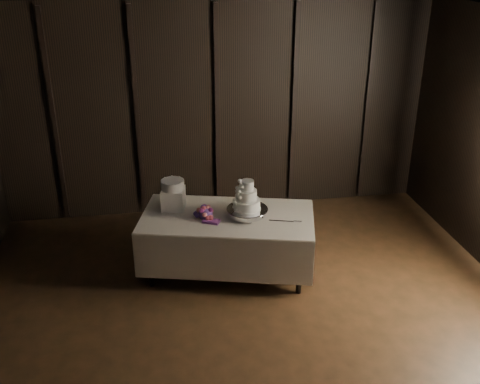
# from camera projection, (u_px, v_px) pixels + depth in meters

# --- Properties ---
(room) EXTENTS (6.08, 7.08, 3.08)m
(room) POSITION_uv_depth(u_px,v_px,m) (270.00, 227.00, 4.69)
(room) COLOR black
(room) RESTS_ON ground
(display_table) EXTENTS (2.19, 1.50, 0.76)m
(display_table) POSITION_uv_depth(u_px,v_px,m) (228.00, 241.00, 6.65)
(display_table) COLOR beige
(display_table) RESTS_ON ground
(cake_stand) EXTENTS (0.62, 0.62, 0.09)m
(cake_stand) POSITION_uv_depth(u_px,v_px,m) (247.00, 212.00, 6.48)
(cake_stand) COLOR silver
(cake_stand) RESTS_ON display_table
(wedding_cake) EXTENTS (0.34, 0.30, 0.36)m
(wedding_cake) POSITION_uv_depth(u_px,v_px,m) (245.00, 199.00, 6.39)
(wedding_cake) COLOR white
(wedding_cake) RESTS_ON cake_stand
(bouquet) EXTENTS (0.45, 0.49, 0.19)m
(bouquet) POSITION_uv_depth(u_px,v_px,m) (205.00, 213.00, 6.42)
(bouquet) COLOR #C44252
(bouquet) RESTS_ON display_table
(box_pedestal) EXTENTS (0.31, 0.31, 0.25)m
(box_pedestal) POSITION_uv_depth(u_px,v_px,m) (173.00, 199.00, 6.63)
(box_pedestal) COLOR white
(box_pedestal) RESTS_ON display_table
(small_cake) EXTENTS (0.29, 0.29, 0.11)m
(small_cake) POSITION_uv_depth(u_px,v_px,m) (173.00, 185.00, 6.56)
(small_cake) COLOR white
(small_cake) RESTS_ON box_pedestal
(cake_knife) EXTENTS (0.36, 0.13, 0.01)m
(cake_knife) POSITION_uv_depth(u_px,v_px,m) (281.00, 221.00, 6.37)
(cake_knife) COLOR silver
(cake_knife) RESTS_ON display_table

